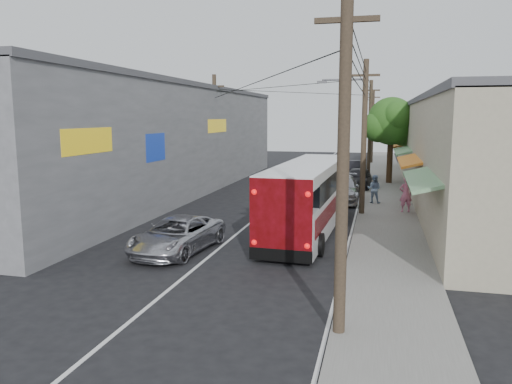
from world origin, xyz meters
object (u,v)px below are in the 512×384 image
coach_bus (309,197)px  pedestrian_near (406,194)px  parked_car_far (354,170)px  pedestrian_far (374,189)px  parked_suv (341,189)px  parked_car_mid (358,178)px  jeepney (177,235)px

coach_bus → pedestrian_near: (4.43, 5.39, -0.54)m
coach_bus → parked_car_far: size_ratio=2.35×
parked_car_far → pedestrian_near: pedestrian_near is taller
coach_bus → pedestrian_far: size_ratio=6.56×
parked_car_far → parked_suv: bearing=-87.3°
parked_car_mid → parked_car_far: size_ratio=0.96×
coach_bus → parked_suv: coach_bus is taller
coach_bus → parked_car_mid: bearing=85.9°
parked_car_mid → pedestrian_far: size_ratio=2.67×
parked_car_mid → pedestrian_near: bearing=-70.1°
parked_suv → parked_car_mid: bearing=80.5°
parked_car_far → coach_bus: bearing=-89.0°
pedestrian_near → pedestrian_far: bearing=-72.7°
parked_car_far → pedestrian_near: bearing=-72.8°
parked_suv → pedestrian_far: bearing=-25.4°
coach_bus → parked_car_mid: 14.62m
jeepney → parked_car_far: parked_car_far is taller
parked_car_mid → pedestrian_far: 6.74m
jeepney → pedestrian_far: pedestrian_far is taller
coach_bus → pedestrian_far: bearing=72.7°
parked_suv → pedestrian_far: 2.18m
coach_bus → pedestrian_near: size_ratio=5.75×
parked_car_mid → pedestrian_far: (1.18, -6.63, 0.19)m
parked_car_far → pedestrian_far: pedestrian_far is taller
pedestrian_near → jeepney: bearing=32.0°
parked_car_far → pedestrian_near: 14.83m
coach_bus → jeepney: size_ratio=2.28×
parked_car_far → pedestrian_near: (3.37, -14.44, 0.31)m
jeepney → pedestrian_near: (8.84, 9.93, 0.40)m
parked_car_mid → pedestrian_near: 9.55m
parked_car_mid → coach_bus: bearing=-93.6°
parked_suv → parked_car_mid: size_ratio=1.20×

